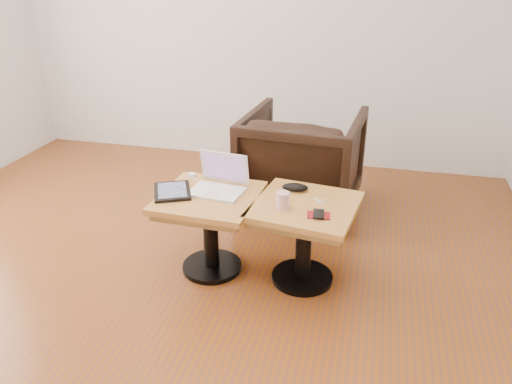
% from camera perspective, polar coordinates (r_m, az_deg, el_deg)
% --- Properties ---
extents(room_shell, '(4.52, 4.52, 2.71)m').
position_cam_1_polar(room_shell, '(2.48, -12.26, 14.88)').
color(room_shell, brown).
rests_on(room_shell, ground).
extents(side_table_left, '(0.59, 0.59, 0.51)m').
position_cam_1_polar(side_table_left, '(2.99, -5.30, -2.54)').
color(side_table_left, black).
rests_on(side_table_left, ground).
extents(side_table_right, '(0.64, 0.64, 0.51)m').
position_cam_1_polar(side_table_right, '(2.89, 5.58, -3.61)').
color(side_table_right, black).
rests_on(side_table_right, ground).
extents(laptop, '(0.33, 0.29, 0.22)m').
position_cam_1_polar(laptop, '(2.97, -4.23, 0.96)').
color(laptop, white).
rests_on(laptop, side_table_left).
extents(tablet, '(0.30, 0.33, 0.02)m').
position_cam_1_polar(tablet, '(2.98, -9.55, 0.09)').
color(tablet, black).
rests_on(tablet, side_table_left).
extents(charging_adapter, '(0.04, 0.04, 0.03)m').
position_cam_1_polar(charging_adapter, '(3.18, -7.31, 1.91)').
color(charging_adapter, white).
rests_on(charging_adapter, side_table_left).
extents(glasses_case, '(0.16, 0.08, 0.05)m').
position_cam_1_polar(glasses_case, '(2.97, 4.49, 0.54)').
color(glasses_case, black).
rests_on(glasses_case, side_table_right).
extents(striped_cup, '(0.08, 0.08, 0.10)m').
position_cam_1_polar(striped_cup, '(2.75, 3.08, -0.97)').
color(striped_cup, '#D26079').
rests_on(striped_cup, side_table_right).
extents(earbuds_tangle, '(0.08, 0.05, 0.02)m').
position_cam_1_polar(earbuds_tangle, '(2.86, 7.32, -0.96)').
color(earbuds_tangle, white).
rests_on(earbuds_tangle, side_table_right).
extents(phone_on_sleeve, '(0.13, 0.11, 0.02)m').
position_cam_1_polar(phone_on_sleeve, '(2.70, 7.17, -2.58)').
color(phone_on_sleeve, maroon).
rests_on(phone_on_sleeve, side_table_right).
extents(armchair, '(0.90, 0.92, 0.77)m').
position_cam_1_polar(armchair, '(3.76, 5.31, 3.50)').
color(armchair, black).
rests_on(armchair, ground).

